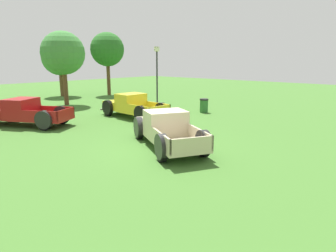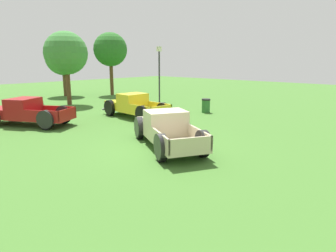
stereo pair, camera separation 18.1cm
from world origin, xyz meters
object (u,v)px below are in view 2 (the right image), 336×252
(oak_tree_east, at_px, (110,50))
(oak_tree_center, at_px, (66,53))
(pickup_truck_behind_left, at_px, (23,112))
(oak_tree_west, at_px, (63,58))
(trash_can, at_px, (206,106))
(pickup_truck_foreground, at_px, (165,129))
(lamp_post_near, at_px, (159,75))
(pickup_truck_behind_right, at_px, (132,106))
(picnic_table, at_px, (27,106))

(oak_tree_east, bearing_deg, oak_tree_center, -154.43)
(pickup_truck_behind_left, relative_size, oak_tree_west, 0.93)
(trash_can, bearing_deg, pickup_truck_foreground, -156.24)
(oak_tree_west, height_order, oak_tree_center, oak_tree_center)
(lamp_post_near, relative_size, oak_tree_east, 0.73)
(pickup_truck_foreground, bearing_deg, oak_tree_center, 77.04)
(pickup_truck_foreground, xyz_separation_m, oak_tree_center, (3.14, 13.66, 3.34))
(pickup_truck_behind_left, bearing_deg, oak_tree_east, 34.32)
(pickup_truck_behind_right, relative_size, lamp_post_near, 1.08)
(pickup_truck_foreground, height_order, lamp_post_near, lamp_post_near)
(lamp_post_near, xyz_separation_m, oak_tree_west, (-1.76, 11.55, 1.34))
(oak_tree_center, bearing_deg, oak_tree_west, 64.27)
(picnic_table, height_order, oak_tree_east, oak_tree_east)
(lamp_post_near, height_order, oak_tree_center, oak_tree_center)
(pickup_truck_behind_left, bearing_deg, pickup_truck_foreground, -73.84)
(pickup_truck_behind_left, height_order, trash_can, pickup_truck_behind_left)
(pickup_truck_behind_right, xyz_separation_m, oak_tree_center, (-0.04, 7.78, 3.34))
(lamp_post_near, distance_m, oak_tree_center, 7.54)
(picnic_table, height_order, oak_tree_west, oak_tree_west)
(pickup_truck_behind_left, bearing_deg, lamp_post_near, -3.50)
(pickup_truck_behind_right, height_order, oak_tree_east, oak_tree_east)
(pickup_truck_behind_right, xyz_separation_m, lamp_post_near, (4.49, 1.99, 1.70))
(oak_tree_east, bearing_deg, lamp_post_near, -102.99)
(pickup_truck_behind_right, bearing_deg, pickup_truck_foreground, -118.45)
(pickup_truck_behind_left, distance_m, oak_tree_center, 8.32)
(oak_tree_east, xyz_separation_m, oak_tree_west, (-3.83, 2.60, -0.81))
(pickup_truck_foreground, relative_size, oak_tree_west, 0.93)
(trash_can, relative_size, oak_tree_center, 0.16)
(pickup_truck_behind_right, distance_m, trash_can, 5.12)
(lamp_post_near, bearing_deg, oak_tree_west, 98.67)
(pickup_truck_foreground, relative_size, pickup_truck_behind_right, 1.03)
(trash_can, distance_m, oak_tree_east, 14.21)
(pickup_truck_behind_left, bearing_deg, oak_tree_west, 52.53)
(oak_tree_center, bearing_deg, picnic_table, -161.41)
(pickup_truck_behind_left, bearing_deg, pickup_truck_behind_right, -24.80)
(pickup_truck_behind_left, distance_m, lamp_post_near, 10.30)
(pickup_truck_behind_right, relative_size, picnic_table, 2.15)
(oak_tree_east, distance_m, oak_tree_west, 4.69)
(trash_can, relative_size, oak_tree_east, 0.15)
(pickup_truck_behind_right, xyz_separation_m, oak_tree_west, (2.73, 13.53, 3.05))
(oak_tree_center, bearing_deg, pickup_truck_foreground, -102.96)
(picnic_table, bearing_deg, oak_tree_west, 46.72)
(pickup_truck_foreground, relative_size, oak_tree_center, 0.89)
(pickup_truck_foreground, relative_size, picnic_table, 2.21)
(pickup_truck_foreground, bearing_deg, pickup_truck_behind_left, 106.16)
(lamp_post_near, xyz_separation_m, picnic_table, (-8.41, 4.49, -1.92))
(pickup_truck_behind_right, distance_m, oak_tree_west, 14.14)
(pickup_truck_behind_left, height_order, pickup_truck_behind_right, pickup_truck_behind_left)
(trash_can, xyz_separation_m, oak_tree_east, (2.10, 13.45, 4.09))
(pickup_truck_behind_left, relative_size, pickup_truck_behind_right, 1.03)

